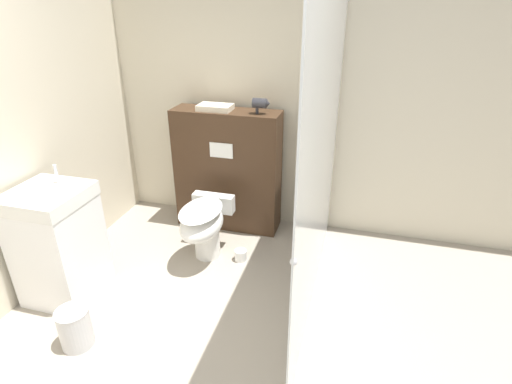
{
  "coord_description": "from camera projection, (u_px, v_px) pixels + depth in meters",
  "views": [
    {
      "loc": [
        0.91,
        -1.2,
        2.09
      ],
      "look_at": [
        0.19,
        1.43,
        0.77
      ],
      "focal_mm": 28.0,
      "sensor_mm": 36.0,
      "label": 1
    }
  ],
  "objects": [
    {
      "name": "toilet",
      "position": [
        204.0,
        225.0,
        3.44
      ],
      "size": [
        0.38,
        0.6,
        0.52
      ],
      "color": "white",
      "rests_on": "ground_plane"
    },
    {
      "name": "folded_towel",
      "position": [
        215.0,
        107.0,
        3.62
      ],
      "size": [
        0.31,
        0.2,
        0.05
      ],
      "color": "beige",
      "rests_on": "partition_panel"
    },
    {
      "name": "hair_drier",
      "position": [
        261.0,
        104.0,
        3.47
      ],
      "size": [
        0.15,
        0.09,
        0.14
      ],
      "color": "#2D2D33",
      "rests_on": "partition_panel"
    },
    {
      "name": "wall_back",
      "position": [
        265.0,
        99.0,
        3.73
      ],
      "size": [
        8.0,
        0.06,
        2.5
      ],
      "color": "beige",
      "rests_on": "ground_plane"
    },
    {
      "name": "partition_panel",
      "position": [
        228.0,
        170.0,
        3.88
      ],
      "size": [
        1.01,
        0.32,
        1.18
      ],
      "color": "#3D2819",
      "rests_on": "ground_plane"
    },
    {
      "name": "spare_toilet_roll",
      "position": [
        240.0,
        255.0,
        3.53
      ],
      "size": [
        0.11,
        0.11,
        0.1
      ],
      "color": "white",
      "rests_on": "ground_plane"
    },
    {
      "name": "waste_bin",
      "position": [
        75.0,
        328.0,
        2.62
      ],
      "size": [
        0.21,
        0.21,
        0.28
      ],
      "color": "silver",
      "rests_on": "ground_plane"
    },
    {
      "name": "sink_vanity",
      "position": [
        59.0,
        244.0,
        2.97
      ],
      "size": [
        0.5,
        0.51,
        1.03
      ],
      "color": "white",
      "rests_on": "ground_plane"
    },
    {
      "name": "shower_glass",
      "position": [
        322.0,
        168.0,
        2.68
      ],
      "size": [
        0.04,
        2.15,
        2.14
      ],
      "color": "silver",
      "rests_on": "ground_plane"
    }
  ]
}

